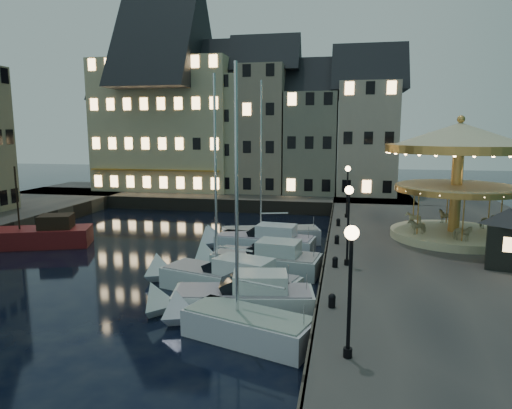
% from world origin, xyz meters
% --- Properties ---
extents(ground, '(160.00, 160.00, 0.00)m').
position_xyz_m(ground, '(0.00, 0.00, 0.00)').
color(ground, black).
rests_on(ground, ground).
extents(quay_east, '(16.00, 56.00, 1.30)m').
position_xyz_m(quay_east, '(14.00, 6.00, 0.65)').
color(quay_east, '#474442').
rests_on(quay_east, ground).
extents(quay_north, '(44.00, 12.00, 1.30)m').
position_xyz_m(quay_north, '(-8.00, 28.00, 0.65)').
color(quay_north, '#474442').
rests_on(quay_north, ground).
extents(quaywall_e, '(0.15, 44.00, 1.30)m').
position_xyz_m(quaywall_e, '(6.00, 6.00, 0.65)').
color(quaywall_e, '#47423A').
rests_on(quaywall_e, ground).
extents(quaywall_n, '(48.00, 0.15, 1.30)m').
position_xyz_m(quaywall_n, '(-6.00, 22.00, 0.65)').
color(quaywall_n, '#47423A').
rests_on(quaywall_n, ground).
extents(streetlamp_a, '(0.44, 0.44, 4.17)m').
position_xyz_m(streetlamp_a, '(7.20, -9.00, 4.02)').
color(streetlamp_a, black).
rests_on(streetlamp_a, quay_east).
extents(streetlamp_b, '(0.44, 0.44, 4.17)m').
position_xyz_m(streetlamp_b, '(7.20, 1.00, 4.02)').
color(streetlamp_b, black).
rests_on(streetlamp_b, quay_east).
extents(streetlamp_c, '(0.44, 0.44, 4.17)m').
position_xyz_m(streetlamp_c, '(7.20, 14.50, 4.02)').
color(streetlamp_c, black).
rests_on(streetlamp_c, quay_east).
extents(bollard_a, '(0.30, 0.30, 0.57)m').
position_xyz_m(bollard_a, '(6.60, -5.00, 1.60)').
color(bollard_a, black).
rests_on(bollard_a, quay_east).
extents(bollard_b, '(0.30, 0.30, 0.57)m').
position_xyz_m(bollard_b, '(6.60, 0.50, 1.60)').
color(bollard_b, black).
rests_on(bollard_b, quay_east).
extents(bollard_c, '(0.30, 0.30, 0.57)m').
position_xyz_m(bollard_c, '(6.60, 5.50, 1.60)').
color(bollard_c, black).
rests_on(bollard_c, quay_east).
extents(bollard_d, '(0.30, 0.30, 0.57)m').
position_xyz_m(bollard_d, '(6.60, 11.00, 1.60)').
color(bollard_d, black).
rests_on(bollard_d, quay_east).
extents(townhouse_na, '(5.50, 8.00, 12.80)m').
position_xyz_m(townhouse_na, '(-19.50, 30.00, 7.78)').
color(townhouse_na, tan).
rests_on(townhouse_na, quay_north).
extents(townhouse_nb, '(6.16, 8.00, 13.80)m').
position_xyz_m(townhouse_nb, '(-14.05, 30.00, 8.28)').
color(townhouse_nb, tan).
rests_on(townhouse_nb, quay_north).
extents(townhouse_nc, '(6.82, 8.00, 14.80)m').
position_xyz_m(townhouse_nc, '(-8.00, 30.00, 8.78)').
color(townhouse_nc, tan).
rests_on(townhouse_nc, quay_north).
extents(townhouse_nd, '(5.50, 8.00, 15.80)m').
position_xyz_m(townhouse_nd, '(-2.25, 30.00, 9.28)').
color(townhouse_nd, gray).
rests_on(townhouse_nd, quay_north).
extents(townhouse_ne, '(6.16, 8.00, 12.80)m').
position_xyz_m(townhouse_ne, '(3.20, 30.00, 7.78)').
color(townhouse_ne, slate).
rests_on(townhouse_ne, quay_north).
extents(townhouse_nf, '(6.82, 8.00, 13.80)m').
position_xyz_m(townhouse_nf, '(9.25, 30.00, 8.28)').
color(townhouse_nf, '#AF9F90').
rests_on(townhouse_nf, quay_north).
extents(hotel_corner, '(17.60, 9.00, 16.80)m').
position_xyz_m(hotel_corner, '(-14.00, 30.00, 9.78)').
color(hotel_corner, '#C7BB94').
rests_on(hotel_corner, quay_north).
extents(motorboat_a, '(6.31, 3.75, 10.46)m').
position_xyz_m(motorboat_a, '(2.86, -5.67, 0.54)').
color(motorboat_a, silver).
rests_on(motorboat_a, ground).
extents(motorboat_b, '(7.44, 3.28, 2.15)m').
position_xyz_m(motorboat_b, '(2.21, -3.38, 0.64)').
color(motorboat_b, silver).
rests_on(motorboat_b, ground).
extents(motorboat_c, '(8.37, 4.37, 11.18)m').
position_xyz_m(motorboat_c, '(0.91, -0.68, 0.68)').
color(motorboat_c, silver).
rests_on(motorboat_c, ground).
extents(motorboat_d, '(7.37, 3.24, 2.15)m').
position_xyz_m(motorboat_d, '(2.17, 3.06, 0.64)').
color(motorboat_d, silver).
rests_on(motorboat_d, ground).
extents(motorboat_e, '(7.82, 3.09, 2.15)m').
position_xyz_m(motorboat_e, '(1.32, 7.54, 0.64)').
color(motorboat_e, silver).
rests_on(motorboat_e, ground).
extents(motorboat_f, '(8.20, 4.15, 10.93)m').
position_xyz_m(motorboat_f, '(1.15, 9.85, 0.53)').
color(motorboat_f, silver).
rests_on(motorboat_f, ground).
extents(red_fishing_boat, '(8.02, 5.06, 5.97)m').
position_xyz_m(red_fishing_boat, '(-14.63, 5.94, 0.70)').
color(red_fishing_boat, maroon).
rests_on(red_fishing_boat, ground).
extents(carousel, '(9.02, 9.02, 7.89)m').
position_xyz_m(carousel, '(14.00, 8.34, 6.50)').
color(carousel, beige).
rests_on(carousel, quay_east).
extents(ticket_kiosk, '(3.00, 3.00, 3.51)m').
position_xyz_m(ticket_kiosk, '(15.18, 2.14, 3.39)').
color(ticket_kiosk, black).
rests_on(ticket_kiosk, quay_east).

